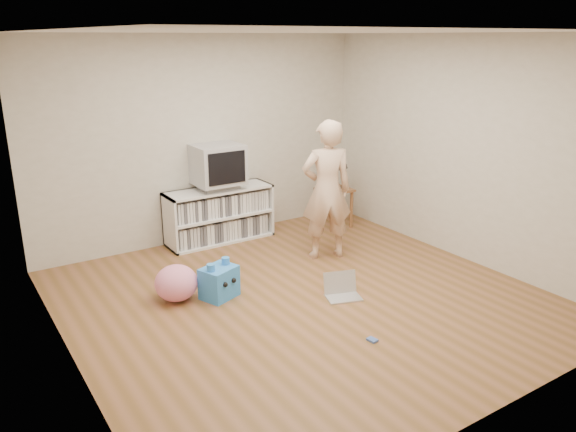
# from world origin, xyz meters

# --- Properties ---
(ground) EXTENTS (4.50, 4.50, 0.00)m
(ground) POSITION_xyz_m (0.00, 0.00, 0.00)
(ground) COLOR brown
(ground) RESTS_ON ground
(walls) EXTENTS (4.52, 4.52, 2.60)m
(walls) POSITION_xyz_m (0.00, 0.00, 1.30)
(walls) COLOR #BBB4A4
(walls) RESTS_ON ground
(ceiling) EXTENTS (4.50, 4.50, 0.01)m
(ceiling) POSITION_xyz_m (0.00, 0.00, 2.60)
(ceiling) COLOR white
(ceiling) RESTS_ON walls
(media_unit) EXTENTS (1.40, 0.45, 0.70)m
(media_unit) POSITION_xyz_m (0.07, 2.04, 0.35)
(media_unit) COLOR white
(media_unit) RESTS_ON ground
(dvd_deck) EXTENTS (0.45, 0.35, 0.07)m
(dvd_deck) POSITION_xyz_m (0.07, 2.02, 0.73)
(dvd_deck) COLOR gray
(dvd_deck) RESTS_ON media_unit
(crt_tv) EXTENTS (0.60, 0.53, 0.50)m
(crt_tv) POSITION_xyz_m (0.07, 2.02, 1.02)
(crt_tv) COLOR #A8A8AD
(crt_tv) RESTS_ON dvd_deck
(side_table) EXTENTS (0.42, 0.42, 0.55)m
(side_table) POSITION_xyz_m (1.67, 1.65, 0.42)
(side_table) COLOR brown
(side_table) RESTS_ON ground
(table_lamp) EXTENTS (0.34, 0.34, 0.52)m
(table_lamp) POSITION_xyz_m (1.67, 1.65, 0.94)
(table_lamp) COLOR #333333
(table_lamp) RESTS_ON side_table
(person) EXTENTS (0.71, 0.58, 1.67)m
(person) POSITION_xyz_m (0.88, 0.81, 0.83)
(person) COLOR beige
(person) RESTS_ON ground
(laptop) EXTENTS (0.42, 0.37, 0.24)m
(laptop) POSITION_xyz_m (0.36, -0.17, 0.07)
(laptop) COLOR silver
(laptop) RESTS_ON ground
(playing_cards) EXTENTS (0.08, 0.10, 0.02)m
(playing_cards) POSITION_xyz_m (0.03, -1.03, 0.01)
(playing_cards) COLOR #4464B7
(playing_cards) RESTS_ON ground
(plush_blue) EXTENTS (0.42, 0.38, 0.40)m
(plush_blue) POSITION_xyz_m (-0.70, 0.50, 0.17)
(plush_blue) COLOR #2C83E5
(plush_blue) RESTS_ON ground
(plush_pink) EXTENTS (0.44, 0.44, 0.37)m
(plush_pink) POSITION_xyz_m (-1.09, 0.68, 0.18)
(plush_pink) COLOR pink
(plush_pink) RESTS_ON ground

